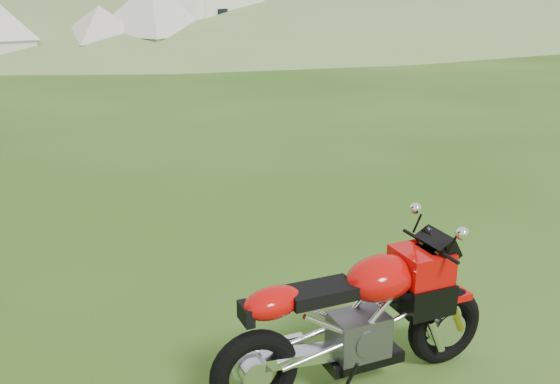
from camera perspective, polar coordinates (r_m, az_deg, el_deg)
ground at (r=6.80m, az=-0.07°, el=-7.19°), size 120.00×120.00×0.00m
hillside at (r=52.86m, az=-3.37°, el=15.12°), size 80.00×64.00×8.00m
hedgerow at (r=52.86m, az=-3.37°, el=15.12°), size 36.00×1.20×8.60m
sport_motorcycle at (r=4.73m, az=7.06°, el=-10.56°), size 2.25×0.97×1.31m
tent_mid at (r=26.82m, az=-16.06°, el=13.90°), size 2.88×2.88×2.36m
tent_right at (r=27.20m, az=-11.57°, el=14.88°), size 4.46×4.46×2.92m
caravan at (r=29.93m, az=-5.80°, el=15.02°), size 5.84×4.25×2.50m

